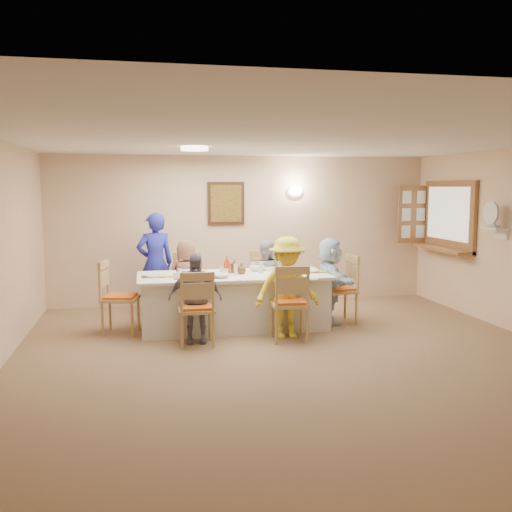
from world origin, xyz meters
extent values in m
plane|color=#8F6A4E|center=(0.00, 0.00, 0.00)|extent=(7.00, 7.00, 0.00)
plane|color=#E2B48A|center=(0.00, 3.50, 1.25)|extent=(6.50, 0.00, 6.50)
plane|color=#E2B48A|center=(0.00, -3.50, 1.25)|extent=(6.50, 0.00, 6.50)
plane|color=white|center=(0.00, 0.00, 2.50)|extent=(7.00, 7.00, 0.00)
cube|color=#3F2716|center=(-0.30, 3.47, 1.70)|extent=(0.62, 0.04, 0.72)
cube|color=black|center=(-0.30, 3.45, 1.70)|extent=(0.52, 0.02, 0.62)
ellipsoid|color=white|center=(0.90, 3.44, 1.90)|extent=(0.26, 0.09, 0.18)
cylinder|color=white|center=(-1.00, 1.50, 2.47)|extent=(0.36, 0.36, 0.05)
cube|color=olive|center=(3.21, 2.40, 1.50)|extent=(0.06, 1.50, 1.15)
cube|color=olive|center=(3.09, 2.40, 0.97)|extent=(0.30, 1.50, 0.05)
cube|color=olive|center=(2.95, 3.16, 1.50)|extent=(0.55, 0.04, 1.00)
cube|color=white|center=(3.13, 1.05, 1.40)|extent=(0.22, 0.36, 0.03)
cube|color=silver|center=(-0.46, 1.73, 0.38)|extent=(2.65, 1.12, 0.76)
imported|color=brown|center=(-1.06, 2.41, 0.60)|extent=(0.64, 0.46, 1.20)
imported|color=#ACAFB7|center=(0.14, 2.41, 0.58)|extent=(0.66, 0.57, 1.17)
imported|color=slate|center=(-1.06, 1.05, 0.58)|extent=(0.72, 0.40, 1.15)
imported|color=yellow|center=(0.14, 1.05, 0.67)|extent=(0.93, 0.61, 1.33)
imported|color=#CBEAFF|center=(0.96, 1.73, 0.63)|extent=(1.18, 0.45, 1.25)
imported|color=#252AB4|center=(-1.51, 2.88, 0.79)|extent=(0.73, 0.61, 1.58)
cube|color=#472B19|center=(-1.06, 1.31, 0.76)|extent=(0.33, 0.24, 0.01)
cylinder|color=white|center=(-1.06, 1.31, 0.77)|extent=(0.22, 0.22, 0.01)
cube|color=yellow|center=(-0.88, 1.26, 0.77)|extent=(0.15, 0.15, 0.01)
cube|color=#472B19|center=(0.14, 1.31, 0.76)|extent=(0.36, 0.27, 0.01)
cylinder|color=white|center=(0.14, 1.31, 0.77)|extent=(0.24, 0.24, 0.01)
cube|color=yellow|center=(0.32, 1.26, 0.77)|extent=(0.13, 0.13, 0.01)
cube|color=#472B19|center=(-1.06, 2.15, 0.76)|extent=(0.34, 0.25, 0.01)
cylinder|color=white|center=(-1.06, 2.15, 0.77)|extent=(0.22, 0.22, 0.01)
cube|color=yellow|center=(-0.88, 2.10, 0.77)|extent=(0.15, 0.15, 0.01)
cube|color=#472B19|center=(0.14, 2.15, 0.76)|extent=(0.37, 0.28, 0.01)
cylinder|color=white|center=(0.14, 2.15, 0.77)|extent=(0.23, 0.23, 0.01)
cube|color=yellow|center=(0.32, 2.10, 0.77)|extent=(0.13, 0.13, 0.01)
cube|color=#472B19|center=(-1.56, 1.73, 0.76)|extent=(0.33, 0.24, 0.01)
cylinder|color=white|center=(-1.56, 1.73, 0.77)|extent=(0.24, 0.24, 0.02)
cube|color=yellow|center=(-1.38, 1.68, 0.77)|extent=(0.13, 0.13, 0.01)
cube|color=#472B19|center=(0.66, 1.73, 0.76)|extent=(0.36, 0.27, 0.01)
cylinder|color=white|center=(0.66, 1.73, 0.77)|extent=(0.22, 0.22, 0.01)
cube|color=yellow|center=(0.84, 1.68, 0.77)|extent=(0.14, 0.14, 0.01)
imported|color=white|center=(-1.26, 1.44, 0.80)|extent=(0.13, 0.13, 0.08)
imported|color=white|center=(-0.07, 2.22, 0.81)|extent=(0.17, 0.17, 0.09)
imported|color=white|center=(-0.67, 1.45, 0.79)|extent=(0.36, 0.36, 0.06)
imported|color=white|center=(-0.07, 2.00, 0.79)|extent=(0.38, 0.38, 0.07)
imported|color=#C03810|center=(-0.55, 1.72, 0.89)|extent=(0.11, 0.11, 0.26)
imported|color=brown|center=(-0.43, 1.82, 0.86)|extent=(0.16, 0.16, 0.20)
imported|color=brown|center=(-0.34, 1.73, 0.84)|extent=(0.13, 0.13, 0.15)
cylinder|color=silver|center=(-0.61, 1.78, 0.82)|extent=(0.06, 0.06, 0.09)
camera|label=1|loc=(-1.70, -6.06, 1.97)|focal=40.00mm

